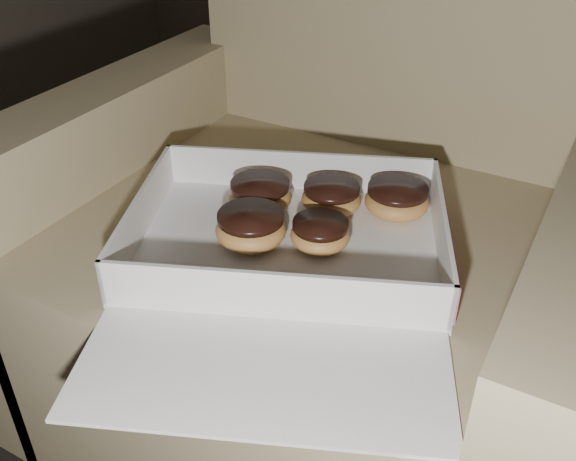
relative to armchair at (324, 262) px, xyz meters
The scene contains 11 objects.
armchair is the anchor object (origin of this frame).
bakery_box 0.23m from the armchair, 80.74° to the right, with size 0.57×0.61×0.07m.
donut_a 0.16m from the armchair, 57.16° to the right, with size 0.09×0.09×0.04m.
donut_b 0.21m from the armchair, 67.98° to the right, with size 0.08×0.08×0.04m.
donut_c 0.23m from the armchair, 101.00° to the right, with size 0.10×0.10×0.05m.
donut_d 0.19m from the armchair, 128.26° to the right, with size 0.09×0.09×0.05m.
donut_e 0.19m from the armchair, ahead, with size 0.09×0.09×0.05m.
crumb_a 0.30m from the armchair, 59.40° to the right, with size 0.01×0.01×0.00m, color black.
crumb_b 0.30m from the armchair, 49.62° to the right, with size 0.01×0.01×0.00m, color black.
crumb_c 0.27m from the armchair, 73.88° to the right, with size 0.01×0.01×0.00m, color black.
crumb_d 0.26m from the armchair, 84.74° to the right, with size 0.01×0.01×0.00m, color black.
Camera 1 is at (-0.07, -0.03, 0.93)m, focal length 40.00 mm.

